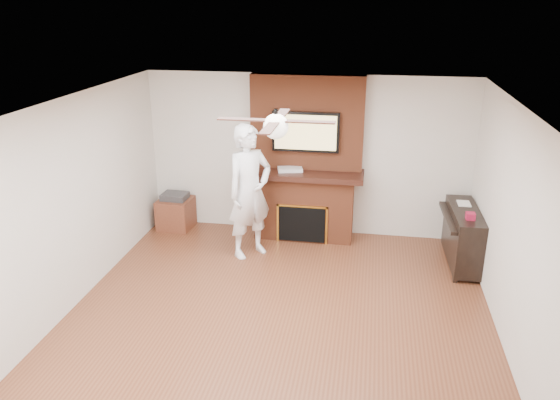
% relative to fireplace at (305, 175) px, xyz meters
% --- Properties ---
extents(room_shell, '(5.36, 5.86, 2.86)m').
position_rel_fireplace_xyz_m(room_shell, '(0.00, -2.55, 0.25)').
color(room_shell, '#582C19').
rests_on(room_shell, ground).
extents(fireplace, '(1.78, 0.64, 2.50)m').
position_rel_fireplace_xyz_m(fireplace, '(0.00, 0.00, 0.00)').
color(fireplace, brown).
rests_on(fireplace, ground).
extents(tv, '(1.00, 0.08, 0.60)m').
position_rel_fireplace_xyz_m(tv, '(0.00, -0.05, 0.68)').
color(tv, black).
rests_on(tv, fireplace).
extents(ceiling_fan, '(1.21, 1.21, 0.31)m').
position_rel_fireplace_xyz_m(ceiling_fan, '(-0.00, -2.55, 1.34)').
color(ceiling_fan, black).
rests_on(ceiling_fan, room_shell).
extents(person, '(0.83, 0.84, 1.94)m').
position_rel_fireplace_xyz_m(person, '(-0.69, -0.82, -0.03)').
color(person, white).
rests_on(person, ground).
extents(side_table, '(0.54, 0.54, 0.59)m').
position_rel_fireplace_xyz_m(side_table, '(-2.10, -0.07, -0.72)').
color(side_table, '#5B2A1A').
rests_on(side_table, ground).
extents(piano, '(0.50, 1.25, 0.90)m').
position_rel_fireplace_xyz_m(piano, '(2.30, -0.62, -0.56)').
color(piano, black).
rests_on(piano, ground).
extents(cable_box, '(0.41, 0.30, 0.05)m').
position_rel_fireplace_xyz_m(cable_box, '(-0.22, -0.10, 0.11)').
color(cable_box, silver).
rests_on(cable_box, fireplace).
extents(candle_orange, '(0.08, 0.08, 0.11)m').
position_rel_fireplace_xyz_m(candle_orange, '(-0.17, -0.18, -0.94)').
color(candle_orange, orange).
rests_on(candle_orange, ground).
extents(candle_green, '(0.07, 0.07, 0.09)m').
position_rel_fireplace_xyz_m(candle_green, '(-0.01, -0.23, -0.95)').
color(candle_green, '#40913A').
rests_on(candle_green, ground).
extents(candle_cream, '(0.07, 0.07, 0.10)m').
position_rel_fireplace_xyz_m(candle_cream, '(0.04, -0.20, -0.95)').
color(candle_cream, beige).
rests_on(candle_cream, ground).
extents(candle_blue, '(0.06, 0.06, 0.08)m').
position_rel_fireplace_xyz_m(candle_blue, '(0.12, -0.19, -0.96)').
color(candle_blue, '#2C5084').
rests_on(candle_blue, ground).
extents(candle_blue_extra, '(0.06, 0.06, 0.08)m').
position_rel_fireplace_xyz_m(candle_blue_extra, '(0.03, -0.19, -0.96)').
color(candle_blue_extra, '#393090').
rests_on(candle_blue_extra, ground).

